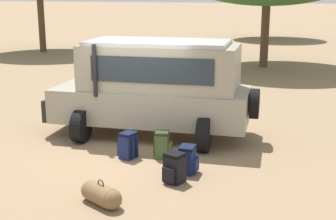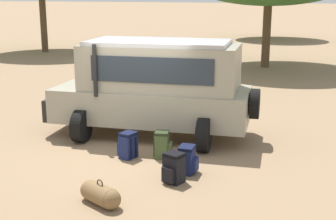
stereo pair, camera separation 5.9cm
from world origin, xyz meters
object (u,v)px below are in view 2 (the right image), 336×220
safari_vehicle (155,86)px  backpack_cluster_center (174,168)px  duffel_bag_low_black_case (100,194)px  backpack_beside_front_wheel (187,160)px  backpack_outermost (128,145)px  backpack_near_rear_wheel (163,145)px

safari_vehicle → backpack_cluster_center: 3.28m
backpack_cluster_center → duffel_bag_low_black_case: (-0.84, -1.37, -0.11)m
backpack_beside_front_wheel → backpack_cluster_center: size_ratio=0.96×
safari_vehicle → backpack_cluster_center: (1.52, -2.73, -1.00)m
safari_vehicle → backpack_outermost: (0.09, -1.80, -1.01)m
safari_vehicle → backpack_outermost: 2.06m
backpack_cluster_center → backpack_outermost: size_ratio=1.01×
safari_vehicle → backpack_cluster_center: bearing=-60.8°
backpack_beside_front_wheel → backpack_near_rear_wheel: 1.04m
safari_vehicle → backpack_beside_front_wheel: (1.61, -2.17, -1.02)m
backpack_near_rear_wheel → duffel_bag_low_black_case: (-0.12, -2.58, -0.11)m
safari_vehicle → backpack_beside_front_wheel: bearing=-53.4°
backpack_beside_front_wheel → backpack_outermost: size_ratio=0.97×
safari_vehicle → backpack_beside_front_wheel: size_ratio=9.56×
backpack_cluster_center → duffel_bag_low_black_case: backpack_cluster_center is taller
backpack_cluster_center → backpack_near_rear_wheel: backpack_near_rear_wheel is taller
backpack_beside_front_wheel → duffel_bag_low_black_case: 2.14m
backpack_near_rear_wheel → backpack_beside_front_wheel: bearing=-38.8°
safari_vehicle → backpack_beside_front_wheel: 2.88m
backpack_beside_front_wheel → backpack_cluster_center: bearing=-98.6°
backpack_cluster_center → duffel_bag_low_black_case: bearing=-121.5°
backpack_near_rear_wheel → backpack_outermost: backpack_near_rear_wheel is taller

